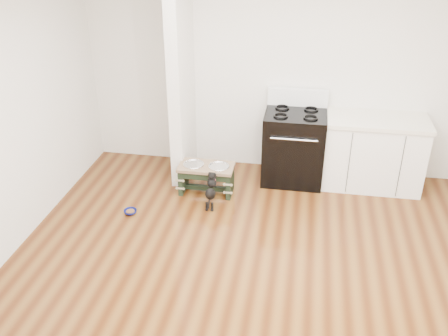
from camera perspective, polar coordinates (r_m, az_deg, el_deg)
ground at (r=4.86m, az=3.30°, el=-13.19°), size 5.00×5.00×0.00m
room_shell at (r=3.99m, az=3.93°, el=4.67°), size 5.00×5.00×5.00m
partition_wall at (r=6.23m, az=-4.91°, el=10.58°), size 0.15×0.80×2.70m
oven_range at (r=6.41m, az=7.99°, el=2.55°), size 0.76×0.69×1.14m
cabinet_run at (r=6.50m, az=16.63°, el=1.70°), size 1.24×0.64×0.91m
dog_feeder at (r=6.14m, az=-2.04°, el=-0.62°), size 0.68×0.36×0.39m
puppy at (r=5.87m, az=-1.50°, el=-2.47°), size 0.12×0.35×0.41m
floor_bowl at (r=5.93m, az=-10.65°, el=-4.94°), size 0.19×0.19×0.05m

